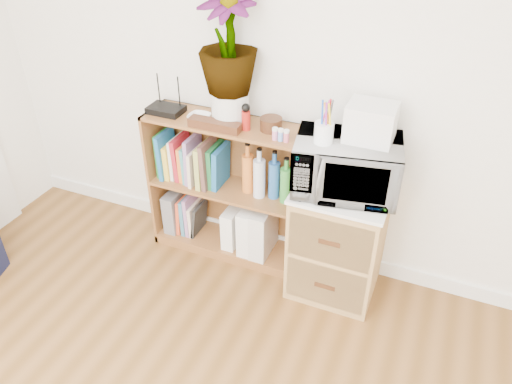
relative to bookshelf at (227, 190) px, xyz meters
The scene contains 21 objects.
skirting_board 0.57m from the bookshelf, 21.80° to the left, with size 4.00×0.02×0.10m, color white.
bookshelf is the anchor object (origin of this frame).
wicker_unit 0.76m from the bookshelf, ahead, with size 0.50×0.45×0.70m, color #9E7542.
microwave 0.85m from the bookshelf, ahead, with size 0.55×0.37×0.30m, color silver.
pen_cup 0.89m from the bookshelf, 13.56° to the right, with size 0.10×0.10×0.11m, color white.
small_appliance 1.06m from the bookshelf, ahead, with size 0.24×0.20×0.19m, color silver.
router 0.62m from the bookshelf, behind, with size 0.21×0.14×0.04m, color black.
white_bowl 0.51m from the bookshelf, 168.66° to the right, with size 0.13×0.13×0.03m, color white.
plant_pot 0.57m from the bookshelf, 34.85° to the left, with size 0.21×0.21×0.18m, color silver.
potted_plant 0.95m from the bookshelf, 34.85° to the left, with size 0.33×0.33×0.59m, color #39712D.
trinket_box 0.51m from the bookshelf, 97.32° to the right, with size 0.31×0.08×0.05m, color #3B2010.
kokeshi_doll 0.55m from the bookshelf, 14.59° to the right, with size 0.05×0.05×0.11m, color #9F1B13.
wooden_bowl 0.59m from the bookshelf, ahead, with size 0.12×0.12×0.07m, color #371A0F.
paint_jars 0.63m from the bookshelf, 13.35° to the right, with size 0.10×0.04×0.05m, color #CF7399.
file_box 0.48m from the bookshelf, behind, with size 0.09×0.23×0.29m, color slate.
magazine_holder_left 0.27m from the bookshelf, 14.73° to the right, with size 0.09×0.22×0.27m, color white.
magazine_holder_mid 0.30m from the bookshelf, ahead, with size 0.10×0.26×0.33m, color white.
magazine_holder_right 0.35m from the bookshelf, ahead, with size 0.11×0.27×0.34m, color silver.
cookbooks 0.29m from the bookshelf, behind, with size 0.44×0.20×0.31m.
liquor_bottles 0.35m from the bookshelf, ahead, with size 0.40×0.07×0.32m.
lower_books 0.39m from the bookshelf, behind, with size 0.16×0.19×0.29m.
Camera 1 is at (0.84, -0.25, 2.23)m, focal length 35.00 mm.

